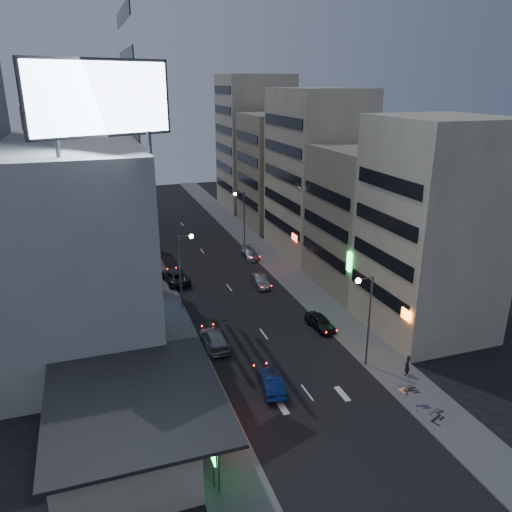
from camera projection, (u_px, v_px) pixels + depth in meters
name	position (u px, v px, depth m)	size (l,w,h in m)	color
ground	(331.00, 424.00, 34.98)	(180.00, 180.00, 0.00)	black
sidewalk_left	(155.00, 283.00, 59.32)	(4.00, 120.00, 0.12)	#4C4C4F
sidewalk_right	(280.00, 268.00, 64.20)	(4.00, 120.00, 0.12)	#4C4C4F
food_court	(123.00, 425.00, 31.88)	(11.00, 13.00, 3.88)	beige
white_building	(63.00, 244.00, 44.69)	(14.00, 24.00, 18.00)	#A9AAA5
shophouse_near	(431.00, 229.00, 45.62)	(10.00, 11.00, 20.00)	beige
shophouse_mid	(369.00, 219.00, 56.71)	(11.00, 12.00, 16.00)	gray
shophouse_far	(316.00, 174.00, 67.18)	(10.00, 14.00, 22.00)	beige
far_left_a	(79.00, 182.00, 67.15)	(11.00, 10.00, 20.00)	#A9AAA5
far_left_b	(77.00, 183.00, 79.44)	(12.00, 10.00, 15.00)	gray
far_right_a	(279.00, 171.00, 81.39)	(11.00, 12.00, 18.00)	gray
far_right_b	(255.00, 142.00, 93.05)	(12.00, 12.00, 24.00)	beige
billboard	(100.00, 99.00, 32.77)	(9.52, 3.75, 6.20)	#595B60
street_lamp_right_near	(366.00, 309.00, 40.37)	(1.60, 0.44, 8.02)	#595B60
street_lamp_left	(184.00, 261.00, 51.06)	(1.60, 0.44, 8.02)	#595B60
street_lamp_right_far	(242.00, 211.00, 70.74)	(1.60, 0.44, 8.02)	#595B60
parked_car_right_near	(320.00, 322.00, 48.40)	(1.61, 4.00, 1.36)	black
parked_car_right_mid	(260.00, 281.00, 58.48)	(1.38, 3.96, 1.31)	#95979C
parked_car_left	(176.00, 276.00, 59.52)	(2.52, 5.47, 1.52)	#242529
parked_car_right_far	(250.00, 253.00, 67.84)	(1.80, 4.42, 1.28)	#AFB1B7
road_car_blue	(271.00, 382.00, 38.67)	(1.50, 4.30, 1.42)	navy
road_car_silver	(214.00, 339.00, 45.14)	(2.07, 5.09, 1.48)	gray
person	(407.00, 365.00, 40.39)	(0.64, 0.42, 1.76)	black
scooter_black_a	(440.00, 408.00, 35.69)	(1.77, 0.59, 1.08)	black
scooter_silver_a	(439.00, 402.00, 36.37)	(1.82, 0.61, 1.11)	#929499
scooter_blue	(429.00, 399.00, 36.74)	(1.61, 0.54, 0.99)	navy
scooter_black_b	(419.00, 384.00, 38.54)	(1.66, 0.55, 1.02)	black
scooter_silver_b	(411.00, 378.00, 39.17)	(1.98, 0.66, 1.21)	#989C9F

